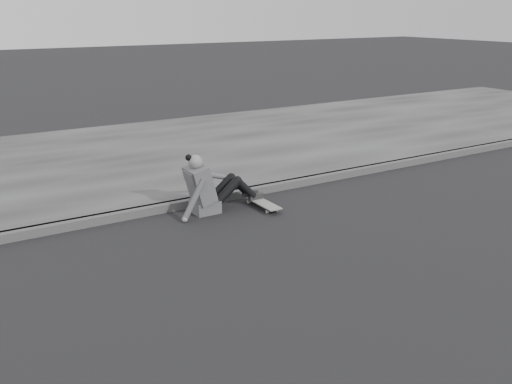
% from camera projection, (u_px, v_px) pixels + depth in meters
% --- Properties ---
extents(ground, '(80.00, 80.00, 0.00)m').
position_uv_depth(ground, '(430.00, 233.00, 7.38)').
color(ground, black).
rests_on(ground, ground).
extents(curb, '(24.00, 0.16, 0.12)m').
position_uv_depth(curb, '(311.00, 180.00, 9.45)').
color(curb, '#474747').
rests_on(curb, ground).
extents(sidewalk, '(24.00, 6.00, 0.12)m').
position_uv_depth(sidewalk, '(224.00, 145.00, 11.91)').
color(sidewalk, '#3C3C3C').
rests_on(sidewalk, ground).
extents(skateboard, '(0.20, 0.78, 0.09)m').
position_uv_depth(skateboard, '(262.00, 203.00, 8.31)').
color(skateboard, gray).
rests_on(skateboard, ground).
extents(seated_woman, '(1.38, 0.46, 0.88)m').
position_uv_depth(seated_woman, '(209.00, 187.00, 8.06)').
color(seated_woman, '#4F4F52').
rests_on(seated_woman, ground).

